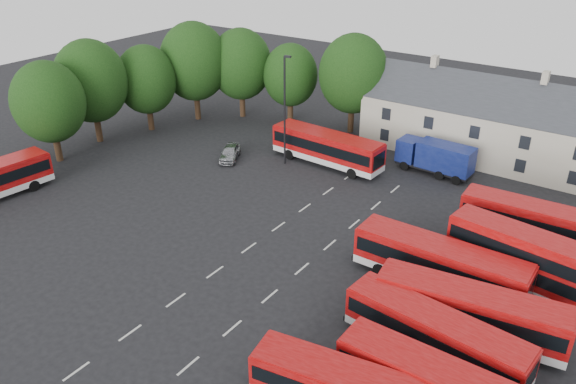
# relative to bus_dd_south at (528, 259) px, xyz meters

# --- Properties ---
(ground) EXTENTS (140.00, 140.00, 0.00)m
(ground) POSITION_rel_bus_dd_south_xyz_m (-18.99, -8.67, -2.54)
(ground) COLOR black
(ground) RESTS_ON ground
(lane_markings) EXTENTS (5.15, 33.80, 0.01)m
(lane_markings) POSITION_rel_bus_dd_south_xyz_m (-16.49, -6.67, -2.54)
(lane_markings) COLOR beige
(lane_markings) RESTS_ON ground
(treeline) EXTENTS (29.92, 32.59, 12.01)m
(treeline) POSITION_rel_bus_dd_south_xyz_m (-39.73, 10.69, 4.14)
(treeline) COLOR black
(treeline) RESTS_ON ground
(terrace_houses) EXTENTS (35.70, 7.13, 10.06)m
(terrace_houses) POSITION_rel_bus_dd_south_xyz_m (-4.99, 21.33, 1.32)
(terrace_houses) COLOR beige
(terrace_houses) RESTS_ON ground
(bus_row_c) EXTENTS (11.18, 3.62, 3.10)m
(bus_row_c) POSITION_rel_bus_dd_south_xyz_m (-2.60, -9.85, -0.68)
(bus_row_c) COLOR silver
(bus_row_c) RESTS_ON ground
(bus_row_d) EXTENTS (11.74, 4.22, 3.25)m
(bus_row_d) POSITION_rel_bus_dd_south_xyz_m (-1.67, -6.65, -0.59)
(bus_row_d) COLOR silver
(bus_row_d) RESTS_ON ground
(bus_row_e) EXTENTS (12.01, 2.82, 3.39)m
(bus_row_e) POSITION_rel_bus_dd_south_xyz_m (-5.01, -2.99, -0.50)
(bus_row_e) COLOR silver
(bus_row_e) RESTS_ON ground
(bus_dd_south) EXTENTS (11.12, 3.84, 4.47)m
(bus_dd_south) POSITION_rel_bus_dd_south_xyz_m (0.00, 0.00, 0.00)
(bus_dd_south) COLOR silver
(bus_dd_south) RESTS_ON ground
(bus_dd_north) EXTENTS (10.86, 2.92, 4.41)m
(bus_dd_north) POSITION_rel_bus_dd_south_xyz_m (-0.67, 4.59, -0.03)
(bus_dd_north) COLOR silver
(bus_dd_north) RESTS_ON ground
(bus_north) EXTENTS (12.23, 3.42, 3.42)m
(bus_north) POSITION_rel_bus_dd_south_xyz_m (-22.30, 10.48, -0.49)
(bus_north) COLOR silver
(bus_north) RESTS_ON ground
(box_truck) EXTENTS (7.66, 2.72, 3.30)m
(box_truck) POSITION_rel_bus_dd_south_xyz_m (-12.31, 14.76, -0.69)
(box_truck) COLOR black
(box_truck) RESTS_ON ground
(silver_car) EXTENTS (3.64, 4.71, 1.50)m
(silver_car) POSITION_rel_bus_dd_south_xyz_m (-31.44, 5.85, -1.80)
(silver_car) COLOR #95989C
(silver_car) RESTS_ON ground
(lamppost) EXTENTS (0.78, 0.37, 11.29)m
(lamppost) POSITION_rel_bus_dd_south_xyz_m (-25.99, 8.23, 3.48)
(lamppost) COLOR black
(lamppost) RESTS_ON ground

